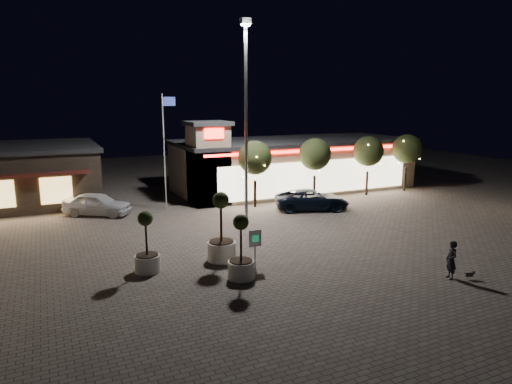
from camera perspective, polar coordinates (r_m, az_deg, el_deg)
name	(u,v)px	position (r m, az deg, el deg)	size (l,w,h in m)	color
ground	(276,263)	(21.87, 2.50, -8.91)	(90.00, 90.00, 0.00)	#645A51
retail_building	(290,164)	(39.31, 4.22, 3.53)	(20.40, 8.40, 6.10)	gray
floodlight_pole	(246,109)	(28.59, -1.26, 10.28)	(0.60, 0.40, 12.38)	gray
flagpole	(165,142)	(32.21, -11.28, 6.14)	(0.95, 0.10, 8.00)	white
string_tree_a	(255,158)	(32.40, -0.12, 4.28)	(2.42, 2.42, 4.79)	#332319
string_tree_b	(315,154)	(34.78, 7.40, 4.68)	(2.42, 2.42, 4.79)	#332319
string_tree_c	(368,151)	(37.68, 13.87, 4.96)	(2.42, 2.42, 4.79)	#332319
string_tree_d	(407,149)	(40.29, 18.33, 5.11)	(2.42, 2.42, 4.79)	#332319
pickup_truck	(312,200)	(32.29, 7.03, -0.95)	(2.38, 5.16, 1.43)	black
white_sedan	(97,204)	(32.29, -19.22, -1.42)	(1.81, 4.51, 1.54)	silver
pedestrian	(451,260)	(21.50, 23.24, -7.83)	(0.62, 0.41, 1.70)	black
dog	(470,274)	(21.98, 25.19, -9.22)	(0.49, 0.25, 0.26)	#59514C
planter_left	(147,253)	(21.15, -13.47, -7.45)	(1.14, 1.14, 2.81)	white
planter_mid	(241,259)	(19.86, -1.88, -8.34)	(1.16, 1.16, 2.85)	white
planter_right	(221,239)	(22.03, -4.35, -5.93)	(1.37, 1.37, 3.36)	white
valet_sign	(255,242)	(20.92, -0.10, -6.21)	(0.59, 0.11, 1.80)	gray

